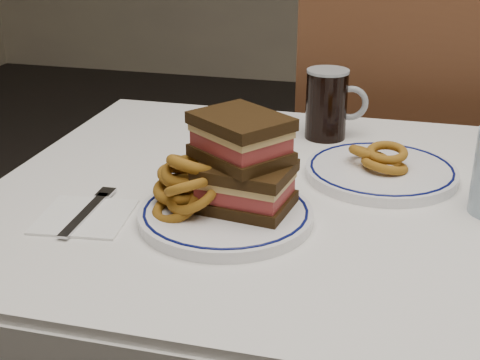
% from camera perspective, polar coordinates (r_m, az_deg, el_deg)
% --- Properties ---
extents(dining_table, '(1.27, 0.87, 0.75)m').
position_cam_1_polar(dining_table, '(1.14, 10.97, -6.48)').
color(dining_table, white).
rests_on(dining_table, floor).
extents(chair_far, '(0.47, 0.47, 0.99)m').
position_cam_1_polar(chair_far, '(1.87, 12.11, 1.85)').
color(chair_far, '#492917').
rests_on(chair_far, floor).
extents(main_plate, '(0.26, 0.26, 0.02)m').
position_cam_1_polar(main_plate, '(1.00, -1.23, -2.94)').
color(main_plate, white).
rests_on(main_plate, dining_table).
extents(reuben_sandwich, '(0.17, 0.16, 0.14)m').
position_cam_1_polar(reuben_sandwich, '(0.99, 0.27, 1.56)').
color(reuben_sandwich, black).
rests_on(reuben_sandwich, main_plate).
extents(onion_rings_main, '(0.12, 0.12, 0.11)m').
position_cam_1_polar(onion_rings_main, '(1.00, -4.65, -0.31)').
color(onion_rings_main, brown).
rests_on(onion_rings_main, main_plate).
extents(ketchup_ramekin, '(0.06, 0.06, 0.03)m').
position_cam_1_polar(ketchup_ramekin, '(1.05, -0.77, -0.10)').
color(ketchup_ramekin, white).
rests_on(ketchup_ramekin, main_plate).
extents(beer_mug, '(0.12, 0.08, 0.14)m').
position_cam_1_polar(beer_mug, '(1.34, 7.52, 6.49)').
color(beer_mug, black).
rests_on(beer_mug, dining_table).
extents(far_plate, '(0.26, 0.26, 0.02)m').
position_cam_1_polar(far_plate, '(1.18, 11.95, 0.75)').
color(far_plate, white).
rests_on(far_plate, dining_table).
extents(onion_rings_far, '(0.11, 0.10, 0.05)m').
position_cam_1_polar(onion_rings_far, '(1.17, 11.89, 1.87)').
color(onion_rings_far, brown).
rests_on(onion_rings_far, far_plate).
extents(napkin_fork, '(0.15, 0.18, 0.01)m').
position_cam_1_polar(napkin_fork, '(1.04, -13.04, -2.95)').
color(napkin_fork, white).
rests_on(napkin_fork, dining_table).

